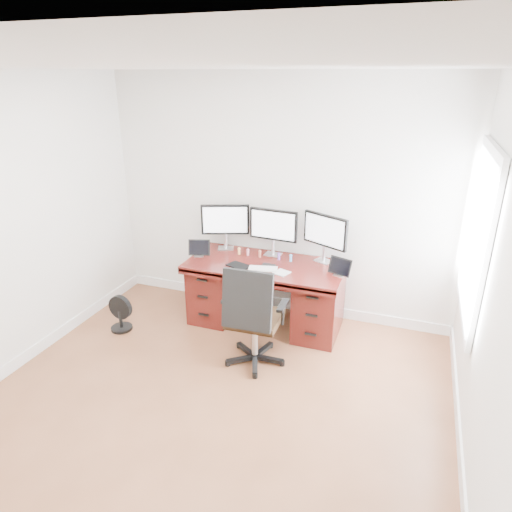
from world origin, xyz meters
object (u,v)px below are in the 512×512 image
(desk, at_px, (266,291))
(monitor_center, at_px, (273,227))
(floor_fan, at_px, (120,314))
(keyboard, at_px, (263,269))
(office_chair, at_px, (253,333))

(desk, distance_m, monitor_center, 0.72)
(floor_fan, relative_size, keyboard, 1.35)
(office_chair, bearing_deg, keyboard, 98.46)
(office_chair, relative_size, keyboard, 3.53)
(desk, bearing_deg, office_chair, -80.11)
(floor_fan, height_order, monitor_center, monitor_center)
(keyboard, bearing_deg, monitor_center, 81.73)
(desk, bearing_deg, floor_fan, -155.05)
(desk, relative_size, floor_fan, 4.19)
(monitor_center, distance_m, keyboard, 0.54)
(office_chair, xyz_separation_m, monitor_center, (-0.14, 1.03, 0.74))
(keyboard, bearing_deg, desk, 86.19)
(keyboard, bearing_deg, floor_fan, -173.68)
(monitor_center, xyz_separation_m, keyboard, (0.03, -0.43, -0.33))
(desk, height_order, floor_fan, desk)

